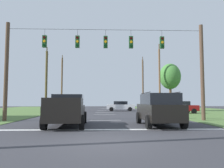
% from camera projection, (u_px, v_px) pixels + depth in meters
% --- Properties ---
extents(ground_plane, '(120.00, 120.00, 0.00)m').
position_uv_depth(ground_plane, '(107.00, 143.00, 8.26)').
color(ground_plane, '#333338').
extents(stop_bar_stripe, '(12.69, 0.45, 0.01)m').
position_uv_depth(stop_bar_stripe, '(106.00, 130.00, 12.07)').
color(stop_bar_stripe, white).
rests_on(stop_bar_stripe, ground).
extents(lane_dash_0, '(2.50, 0.15, 0.01)m').
position_uv_depth(lane_dash_0, '(105.00, 120.00, 18.05)').
color(lane_dash_0, white).
rests_on(lane_dash_0, ground).
extents(lane_dash_1, '(2.50, 0.15, 0.01)m').
position_uv_depth(lane_dash_1, '(105.00, 115.00, 25.53)').
color(lane_dash_1, white).
rests_on(lane_dash_1, ground).
extents(lane_dash_2, '(2.50, 0.15, 0.01)m').
position_uv_depth(lane_dash_2, '(105.00, 112.00, 30.42)').
color(lane_dash_2, white).
rests_on(lane_dash_2, ground).
extents(lane_dash_3, '(2.50, 0.15, 0.01)m').
position_uv_depth(lane_dash_3, '(104.00, 110.00, 37.31)').
color(lane_dash_3, white).
rests_on(lane_dash_3, ground).
extents(lane_dash_4, '(2.50, 0.15, 0.01)m').
position_uv_depth(lane_dash_4, '(104.00, 109.00, 46.81)').
color(lane_dash_4, white).
rests_on(lane_dash_4, ground).
extents(overhead_signal_span, '(15.70, 0.31, 7.69)m').
position_uv_depth(overhead_signal_span, '(105.00, 65.00, 17.76)').
color(overhead_signal_span, brown).
rests_on(overhead_signal_span, ground).
extents(pickup_truck, '(2.49, 5.49, 1.95)m').
position_uv_depth(pickup_truck, '(67.00, 110.00, 14.01)').
color(pickup_truck, black).
rests_on(pickup_truck, ground).
extents(suv_black, '(2.26, 4.82, 2.05)m').
position_uv_depth(suv_black, '(159.00, 109.00, 13.98)').
color(suv_black, black).
rests_on(suv_black, ground).
extents(distant_car_crossing_white, '(4.37, 2.16, 1.52)m').
position_uv_depth(distant_car_crossing_white, '(120.00, 106.00, 35.20)').
color(distant_car_crossing_white, silver).
rests_on(distant_car_crossing_white, ground).
extents(distant_car_oncoming, '(4.42, 2.26, 1.52)m').
position_uv_depth(distant_car_oncoming, '(180.00, 107.00, 28.00)').
color(distant_car_oncoming, maroon).
rests_on(distant_car_oncoming, ground).
extents(utility_pole_mid_right, '(0.26, 1.95, 9.98)m').
position_uv_depth(utility_pole_mid_right, '(160.00, 79.00, 32.99)').
color(utility_pole_mid_right, brown).
rests_on(utility_pole_mid_right, ground).
extents(utility_pole_far_right, '(0.33, 1.66, 10.48)m').
position_uv_depth(utility_pole_far_right, '(143.00, 83.00, 45.13)').
color(utility_pole_far_right, brown).
rests_on(utility_pole_far_right, ground).
extents(utility_pole_mid_left, '(0.32, 1.66, 9.26)m').
position_uv_depth(utility_pole_mid_left, '(46.00, 80.00, 32.02)').
color(utility_pole_mid_left, brown).
rests_on(utility_pole_mid_left, ground).
extents(utility_pole_far_left, '(0.31, 1.62, 10.62)m').
position_uv_depth(utility_pole_far_left, '(62.00, 83.00, 44.19)').
color(utility_pole_far_left, brown).
rests_on(utility_pole_far_left, ground).
extents(tree_roadside_right, '(3.21, 3.21, 7.24)m').
position_uv_depth(tree_roadside_right, '(170.00, 77.00, 34.37)').
color(tree_roadside_right, brown).
rests_on(tree_roadside_right, ground).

